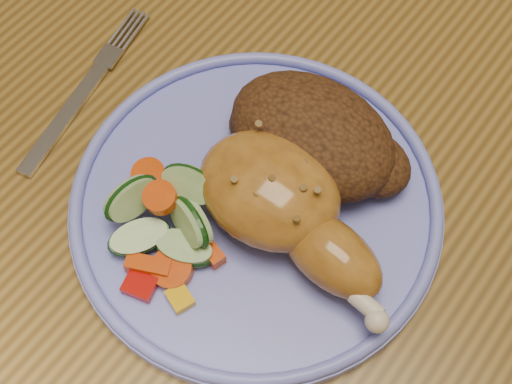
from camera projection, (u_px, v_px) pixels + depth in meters
The scene contains 7 objects.
dining_table at pixel (347, 235), 0.63m from camera, with size 0.90×1.40×0.75m.
plate at pixel (256, 205), 0.55m from camera, with size 0.28×0.28×0.01m, color #6D75DB.
plate_rim at pixel (256, 198), 0.54m from camera, with size 0.28×0.28×0.01m, color #6D75DB.
chicken_leg at pixel (284, 205), 0.51m from camera, with size 0.18×0.09×0.06m.
rice_pilaf at pixel (316, 138), 0.54m from camera, with size 0.15×0.10×0.06m.
vegetable_pile at pixel (166, 222), 0.51m from camera, with size 0.11×0.11×0.05m.
fork at pixel (82, 94), 0.60m from camera, with size 0.05×0.16×0.00m.
Camera 1 is at (0.10, -0.26, 1.24)m, focal length 50.00 mm.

